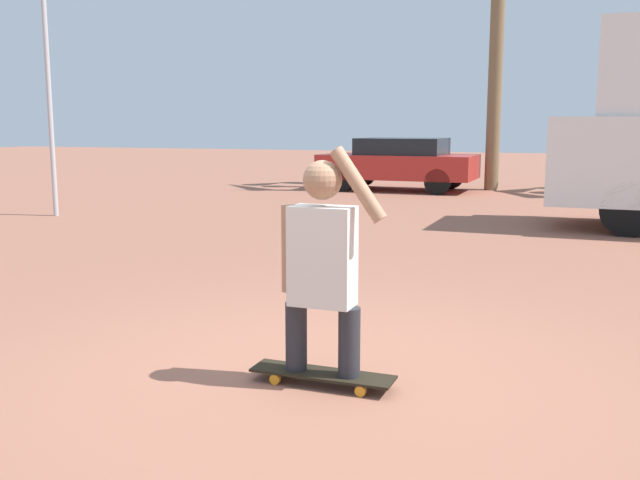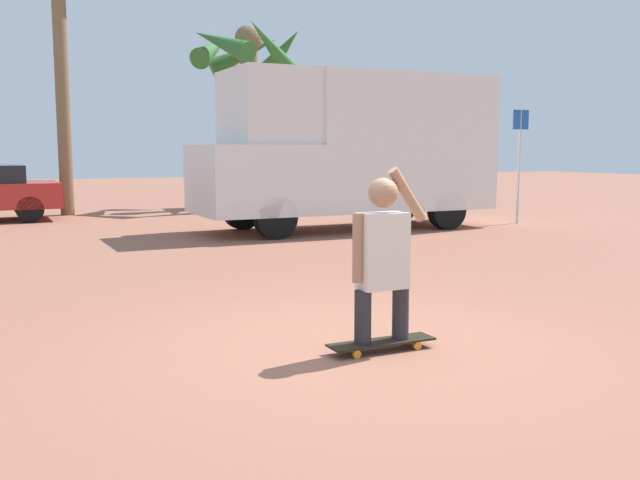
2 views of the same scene
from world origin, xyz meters
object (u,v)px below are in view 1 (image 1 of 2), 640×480
skateboard (322,374)px  flagpole (50,43)px  parked_car_red (399,162)px  person_skateboarder (322,257)px

skateboard → flagpole: 10.35m
parked_car_red → flagpole: 8.93m
skateboard → parked_car_red: bearing=102.7°
person_skateboarder → parked_car_red: 14.04m
parked_car_red → skateboard: bearing=-77.3°
parked_car_red → flagpole: size_ratio=0.73×
skateboard → flagpole: size_ratio=0.18×
skateboard → flagpole: bearing=140.1°
person_skateboarder → flagpole: 10.15m
person_skateboarder → flagpole: (-7.59, 6.36, 2.25)m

